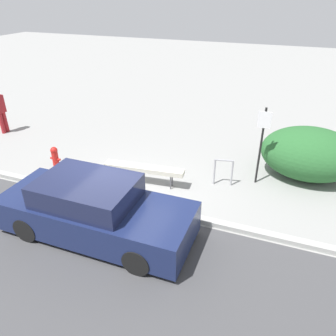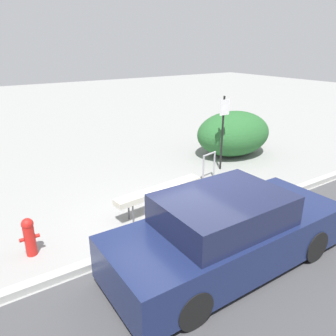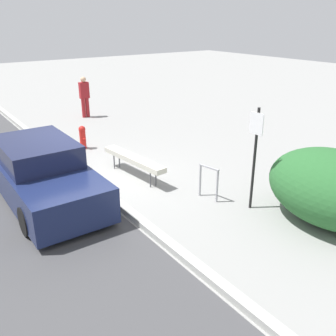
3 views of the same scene
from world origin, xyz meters
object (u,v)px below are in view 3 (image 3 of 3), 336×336
object	(u,v)px
bike_rack	(209,179)
pedestrian	(85,96)
bench	(134,159)
fire_hydrant	(83,137)
sign_post	(255,150)
parked_car_near	(41,173)

from	to	relation	value
bike_rack	pedestrian	world-z (taller)	pedestrian
bench	fire_hydrant	distance (m)	2.98
sign_post	parked_car_near	world-z (taller)	sign_post
fire_hydrant	pedestrian	distance (m)	4.25
bench	sign_post	distance (m)	3.41
sign_post	pedestrian	xyz separation A→B (m)	(-9.86, 0.36, -0.47)
fire_hydrant	pedestrian	xyz separation A→B (m)	(-3.83, 1.77, 0.51)
sign_post	parked_car_near	size ratio (longest dim) A/B	0.52
fire_hydrant	parked_car_near	size ratio (longest dim) A/B	0.17
bike_rack	parked_car_near	bearing A→B (deg)	-125.63
bench	bike_rack	xyz separation A→B (m)	(2.16, 0.77, 0.00)
sign_post	fire_hydrant	world-z (taller)	sign_post
sign_post	fire_hydrant	distance (m)	6.27
fire_hydrant	bench	bearing A→B (deg)	3.44
bench	pedestrian	world-z (taller)	pedestrian
parked_car_near	fire_hydrant	bearing A→B (deg)	142.22
fire_hydrant	parked_car_near	xyz separation A→B (m)	(2.85, -2.23, 0.24)
sign_post	fire_hydrant	bearing A→B (deg)	-166.77
bike_rack	pedestrian	bearing A→B (deg)	174.72
fire_hydrant	bike_rack	bearing A→B (deg)	10.45
bench	pedestrian	xyz separation A→B (m)	(-6.81, 1.60, 0.42)
fire_hydrant	pedestrian	bearing A→B (deg)	155.16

